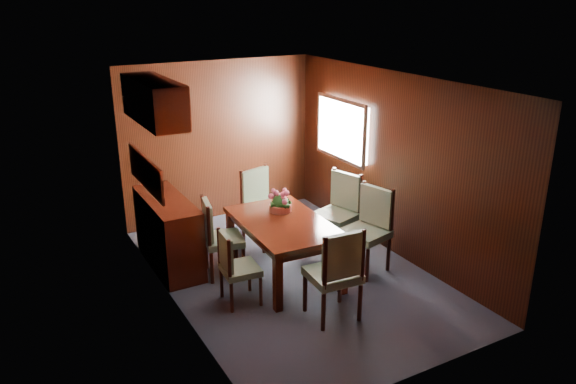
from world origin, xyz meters
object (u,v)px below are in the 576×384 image
chair_left_near (234,264)px  chair_head (337,270)px  flower_centerpiece (280,200)px  chair_right_near (369,224)px  dining_table (284,229)px  sideboard (168,232)px

chair_left_near → chair_head: bearing=48.3°
chair_left_near → flower_centerpiece: bearing=129.0°
chair_head → flower_centerpiece: size_ratio=3.58×
chair_left_near → chair_head: chair_head is taller
chair_right_near → chair_head: chair_right_near is taller
chair_head → chair_left_near: bearing=137.4°
dining_table → chair_head: chair_head is taller
chair_left_near → flower_centerpiece: (0.91, 0.62, 0.38)m
chair_right_near → flower_centerpiece: bearing=39.3°
sideboard → dining_table: bearing=-40.2°
dining_table → chair_right_near: chair_right_near is taller
sideboard → chair_right_near: (2.17, -1.31, 0.15)m
dining_table → chair_left_near: bearing=-156.2°
chair_head → flower_centerpiece: chair_head is taller
sideboard → chair_left_near: sideboard is taller
dining_table → chair_head: 1.15m
dining_table → chair_left_near: (-0.79, -0.31, -0.14)m
dining_table → chair_head: bearing=-87.2°
chair_head → sideboard: bearing=122.4°
chair_head → chair_right_near: bearing=42.1°
sideboard → flower_centerpiece: flower_centerpiece is taller
flower_centerpiece → chair_head: bearing=-94.7°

